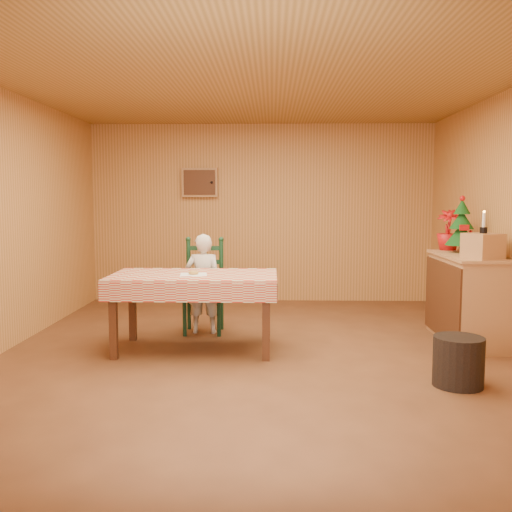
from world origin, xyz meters
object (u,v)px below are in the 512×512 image
(shelf_unit, at_px, (466,298))
(storage_bin, at_px, (458,361))
(seated_child, at_px, (203,284))
(crate, at_px, (483,246))
(dining_table, at_px, (194,282))
(ladder_chair, at_px, (204,288))
(christmas_tree, at_px, (461,227))

(shelf_unit, height_order, storage_bin, shelf_unit)
(seated_child, xyz_separation_m, storage_bin, (2.29, -1.78, -0.36))
(crate, relative_size, storage_bin, 0.74)
(dining_table, height_order, storage_bin, dining_table)
(dining_table, relative_size, ladder_chair, 1.53)
(shelf_unit, distance_m, storage_bin, 1.58)
(dining_table, distance_m, christmas_tree, 2.96)
(storage_bin, bearing_deg, shelf_unit, 69.71)
(crate, xyz_separation_m, storage_bin, (-0.55, -1.06, -0.85))
(shelf_unit, bearing_deg, crate, -88.77)
(seated_child, bearing_deg, storage_bin, 142.13)
(storage_bin, bearing_deg, ladder_chair, 141.25)
(shelf_unit, relative_size, christmas_tree, 2.00)
(crate, height_order, christmas_tree, christmas_tree)
(seated_child, relative_size, christmas_tree, 1.81)
(ladder_chair, height_order, storage_bin, ladder_chair)
(shelf_unit, relative_size, storage_bin, 3.06)
(seated_child, bearing_deg, crate, 165.81)
(seated_child, xyz_separation_m, shelf_unit, (2.83, -0.32, -0.10))
(dining_table, xyz_separation_m, christmas_tree, (2.84, 0.66, 0.52))
(seated_child, distance_m, storage_bin, 2.92)
(ladder_chair, relative_size, seated_child, 0.96)
(ladder_chair, distance_m, seated_child, 0.08)
(shelf_unit, bearing_deg, christmas_tree, 88.02)
(crate, bearing_deg, shelf_unit, 91.23)
(dining_table, xyz_separation_m, shelf_unit, (2.83, 0.41, -0.22))
(crate, distance_m, christmas_tree, 0.67)
(shelf_unit, height_order, christmas_tree, christmas_tree)
(ladder_chair, bearing_deg, dining_table, -90.00)
(seated_child, height_order, shelf_unit, seated_child)
(seated_child, xyz_separation_m, christmas_tree, (2.84, -0.07, 0.65))
(dining_table, distance_m, storage_bin, 2.57)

